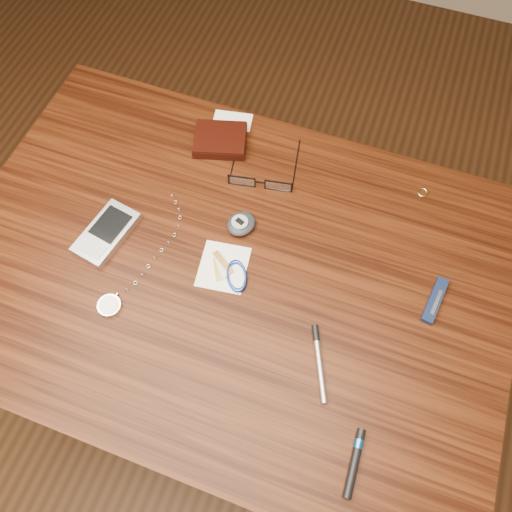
% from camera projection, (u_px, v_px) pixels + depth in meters
% --- Properties ---
extents(ground, '(3.80, 3.80, 0.00)m').
position_uv_depth(ground, '(240.00, 369.00, 1.56)').
color(ground, '#472814').
rests_on(ground, ground).
extents(desk, '(1.00, 0.70, 0.75)m').
position_uv_depth(desk, '(231.00, 289.00, 0.98)').
color(desk, '#331508').
rests_on(desk, ground).
extents(wallet_and_card, '(0.12, 0.15, 0.02)m').
position_uv_depth(wallet_and_card, '(221.00, 139.00, 1.00)').
color(wallet_and_card, black).
rests_on(wallet_and_card, desk).
extents(eyeglasses, '(0.15, 0.15, 0.03)m').
position_uv_depth(eyeglasses, '(261.00, 181.00, 0.96)').
color(eyeglasses, black).
rests_on(eyeglasses, desk).
extents(gold_ring, '(0.02, 0.02, 0.00)m').
position_uv_depth(gold_ring, '(423.00, 193.00, 0.96)').
color(gold_ring, '#DECB6F').
rests_on(gold_ring, desk).
extents(pocket_watch, '(0.07, 0.27, 0.01)m').
position_uv_depth(pocket_watch, '(113.00, 302.00, 0.85)').
color(pocket_watch, silver).
rests_on(pocket_watch, desk).
extents(pda_phone, '(0.09, 0.13, 0.02)m').
position_uv_depth(pda_phone, '(106.00, 233.00, 0.91)').
color(pda_phone, '#AEAEB2').
rests_on(pda_phone, desk).
extents(pedometer, '(0.06, 0.07, 0.02)m').
position_uv_depth(pedometer, '(241.00, 224.00, 0.92)').
color(pedometer, '#21262D').
rests_on(pedometer, desk).
extents(notepad_keys, '(0.11, 0.10, 0.01)m').
position_uv_depth(notepad_keys, '(230.00, 271.00, 0.88)').
color(notepad_keys, white).
rests_on(notepad_keys, desk).
extents(pocket_knife, '(0.03, 0.09, 0.01)m').
position_uv_depth(pocket_knife, '(435.00, 300.00, 0.85)').
color(pocket_knife, '#0A1534').
rests_on(pocket_knife, desk).
extents(silver_pen, '(0.06, 0.12, 0.01)m').
position_uv_depth(silver_pen, '(319.00, 357.00, 0.81)').
color(silver_pen, '#ABAAAF').
rests_on(silver_pen, desk).
extents(black_blue_pen, '(0.02, 0.10, 0.01)m').
position_uv_depth(black_blue_pen, '(355.00, 460.00, 0.74)').
color(black_blue_pen, black).
rests_on(black_blue_pen, desk).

